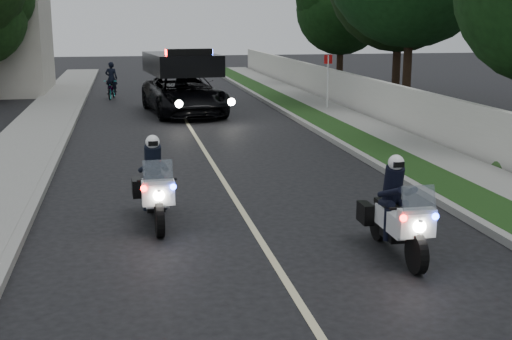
% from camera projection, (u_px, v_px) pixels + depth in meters
% --- Properties ---
extents(ground, '(120.00, 120.00, 0.00)m').
position_uv_depth(ground, '(265.00, 247.00, 11.35)').
color(ground, black).
rests_on(ground, ground).
extents(curb_right, '(0.20, 60.00, 0.15)m').
position_uv_depth(curb_right, '(326.00, 136.00, 21.68)').
color(curb_right, gray).
rests_on(curb_right, ground).
extents(grass_verge, '(1.20, 60.00, 0.16)m').
position_uv_depth(grass_verge, '(347.00, 135.00, 21.81)').
color(grass_verge, '#193814').
rests_on(grass_verge, ground).
extents(sidewalk_right, '(1.40, 60.00, 0.16)m').
position_uv_depth(sidewalk_right, '(385.00, 134.00, 22.05)').
color(sidewalk_right, gray).
rests_on(sidewalk_right, ground).
extents(property_wall, '(0.22, 60.00, 1.50)m').
position_uv_depth(property_wall, '(415.00, 112.00, 22.09)').
color(property_wall, beige).
rests_on(property_wall, ground).
extents(curb_left, '(0.20, 60.00, 0.15)m').
position_uv_depth(curb_left, '(62.00, 145.00, 20.15)').
color(curb_left, gray).
rests_on(curb_left, ground).
extents(sidewalk_left, '(2.00, 60.00, 0.16)m').
position_uv_depth(sidewalk_left, '(24.00, 146.00, 19.95)').
color(sidewalk_left, gray).
rests_on(sidewalk_left, ground).
extents(lane_marking, '(0.12, 50.00, 0.01)m').
position_uv_depth(lane_marking, '(199.00, 142.00, 20.93)').
color(lane_marking, '#BFB78C').
rests_on(lane_marking, ground).
extents(police_moto_left, '(0.76, 1.98, 1.66)m').
position_uv_depth(police_moto_left, '(156.00, 223.00, 12.69)').
color(police_moto_left, white).
rests_on(police_moto_left, ground).
extents(police_moto_right, '(0.70, 1.94, 1.64)m').
position_uv_depth(police_moto_right, '(395.00, 255.00, 10.99)').
color(police_moto_right, silver).
rests_on(police_moto_right, ground).
extents(police_suv, '(3.36, 6.08, 2.82)m').
position_uv_depth(police_suv, '(185.00, 114.00, 27.13)').
color(police_suv, black).
rests_on(police_suv, ground).
extents(bicycle, '(0.84, 1.80, 0.91)m').
position_uv_depth(bicycle, '(112.00, 99.00, 32.25)').
color(bicycle, black).
rests_on(bicycle, ground).
extents(cyclist, '(0.59, 0.41, 1.55)m').
position_uv_depth(cyclist, '(112.00, 99.00, 32.25)').
color(cyclist, black).
rests_on(cyclist, ground).
extents(sign_post, '(0.44, 0.44, 2.39)m').
position_uv_depth(sign_post, '(327.00, 111.00, 27.99)').
color(sign_post, red).
rests_on(sign_post, ground).
extents(tree_right_c, '(6.71, 6.71, 10.57)m').
position_uv_depth(tree_right_c, '(395.00, 103.00, 30.70)').
color(tree_right_c, black).
rests_on(tree_right_c, ground).
extents(tree_right_d, '(8.79, 8.79, 11.83)m').
position_uv_depth(tree_right_d, '(405.00, 109.00, 28.65)').
color(tree_right_d, '#143C15').
rests_on(tree_right_d, ground).
extents(tree_right_e, '(6.28, 6.28, 8.23)m').
position_uv_depth(tree_right_e, '(339.00, 87.00, 37.79)').
color(tree_right_e, black).
rests_on(tree_right_e, ground).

